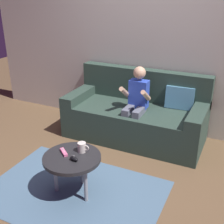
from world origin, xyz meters
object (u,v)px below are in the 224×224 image
object	(u,v)px
person_seated_on_couch	(136,102)
nunchuk_black	(74,159)
couch	(137,116)
game_remote_pink_near_edge	(64,152)
coffee_table	(72,160)
coffee_mug	(82,147)

from	to	relation	value
person_seated_on_couch	nunchuk_black	distance (m)	1.25
couch	game_remote_pink_near_edge	world-z (taller)	couch
couch	coffee_table	distance (m)	1.37
coffee_mug	person_seated_on_couch	bearing A→B (deg)	83.01
couch	coffee_mug	world-z (taller)	couch
couch	game_remote_pink_near_edge	distance (m)	1.38
coffee_table	game_remote_pink_near_edge	distance (m)	0.11
coffee_table	game_remote_pink_near_edge	world-z (taller)	game_remote_pink_near_edge
person_seated_on_couch	coffee_table	xyz separation A→B (m)	(-0.18, -1.18, -0.20)
coffee_table	nunchuk_black	distance (m)	0.10
person_seated_on_couch	coffee_mug	bearing A→B (deg)	-96.99
couch	person_seated_on_couch	size ratio (longest dim) A/B	1.80
couch	person_seated_on_couch	world-z (taller)	person_seated_on_couch
couch	coffee_mug	bearing A→B (deg)	-93.60
nunchuk_black	coffee_mug	world-z (taller)	coffee_mug
couch	coffee_mug	xyz separation A→B (m)	(-0.08, -1.25, 0.16)
person_seated_on_couch	game_remote_pink_near_edge	size ratio (longest dim) A/B	7.53
couch	nunchuk_black	bearing A→B (deg)	-92.68
game_remote_pink_near_edge	person_seated_on_couch	bearing A→B (deg)	76.81
couch	game_remote_pink_near_edge	size ratio (longest dim) A/B	13.54
game_remote_pink_near_edge	coffee_mug	distance (m)	0.18
coffee_mug	nunchuk_black	bearing A→B (deg)	-85.80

